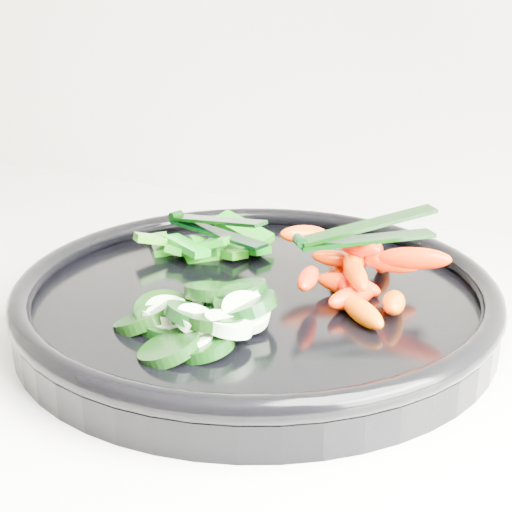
% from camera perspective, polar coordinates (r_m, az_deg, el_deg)
% --- Properties ---
extents(veggie_tray, '(0.49, 0.49, 0.04)m').
position_cam_1_polar(veggie_tray, '(0.56, -0.00, -3.32)').
color(veggie_tray, black).
rests_on(veggie_tray, counter).
extents(cucumber_pile, '(0.12, 0.13, 0.04)m').
position_cam_1_polar(cucumber_pile, '(0.50, -4.78, -4.69)').
color(cucumber_pile, black).
rests_on(cucumber_pile, veggie_tray).
extents(carrot_pile, '(0.14, 0.14, 0.06)m').
position_cam_1_polar(carrot_pile, '(0.56, 8.32, -1.26)').
color(carrot_pile, red).
rests_on(carrot_pile, veggie_tray).
extents(pepper_pile, '(0.12, 0.10, 0.03)m').
position_cam_1_polar(pepper_pile, '(0.64, -3.71, 0.88)').
color(pepper_pile, '#09650B').
rests_on(pepper_pile, veggie_tray).
extents(tong_carrot, '(0.09, 0.09, 0.02)m').
position_cam_1_polar(tong_carrot, '(0.55, 8.58, 1.85)').
color(tong_carrot, black).
rests_on(tong_carrot, carrot_pile).
extents(tong_pepper, '(0.11, 0.05, 0.02)m').
position_cam_1_polar(tong_pepper, '(0.64, -3.41, 2.43)').
color(tong_pepper, black).
rests_on(tong_pepper, pepper_pile).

